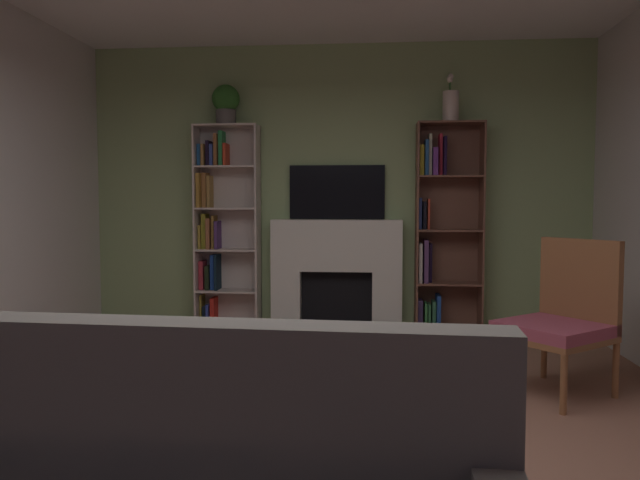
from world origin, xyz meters
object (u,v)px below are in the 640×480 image
object	(u,v)px
potted_plant	(226,103)
coffee_table	(215,456)
fireplace	(336,273)
bookshelf_left	(222,227)
armchair	(562,317)
bookshelf_right	(441,231)
tv	(337,192)
vase_with_flowers	(451,105)

from	to	relation	value
potted_plant	coffee_table	xyz separation A→B (m)	(0.84, -3.65, -1.97)
fireplace	coffee_table	xyz separation A→B (m)	(-0.26, -3.69, -0.29)
bookshelf_left	armchair	distance (m)	3.37
fireplace	bookshelf_right	bearing A→B (deg)	0.36
bookshelf_left	potted_plant	xyz separation A→B (m)	(0.07, -0.06, 1.23)
bookshelf_right	coffee_table	world-z (taller)	bookshelf_right
fireplace	coffee_table	size ratio (longest dim) A/B	1.95
potted_plant	coffee_table	distance (m)	4.24
tv	bookshelf_left	distance (m)	1.22
coffee_table	bookshelf_right	bearing A→B (deg)	70.96
tv	armchair	bearing A→B (deg)	-47.66
fireplace	armchair	xyz separation A→B (m)	(1.66, -1.74, -0.07)
potted_plant	vase_with_flowers	xyz separation A→B (m)	(2.18, 0.00, -0.05)
vase_with_flowers	armchair	world-z (taller)	vase_with_flowers
tv	potted_plant	distance (m)	1.41
fireplace	bookshelf_left	world-z (taller)	bookshelf_left
potted_plant	armchair	xyz separation A→B (m)	(2.75, -1.70, -1.76)
bookshelf_right	vase_with_flowers	bearing A→B (deg)	-32.94
potted_plant	armchair	size ratio (longest dim) A/B	0.37
coffee_table	tv	bearing A→B (deg)	86.13
armchair	fireplace	bearing A→B (deg)	133.63
fireplace	bookshelf_right	distance (m)	1.11
coffee_table	vase_with_flowers	bearing A→B (deg)	69.77
fireplace	bookshelf_left	bearing A→B (deg)	179.15
bookshelf_right	bookshelf_left	bearing A→B (deg)	179.72
bookshelf_right	armchair	distance (m)	1.93
bookshelf_left	coffee_table	size ratio (longest dim) A/B	2.91
vase_with_flowers	armchair	xyz separation A→B (m)	(0.57, -1.70, -1.71)
tv	coffee_table	size ratio (longest dim) A/B	1.33
armchair	bookshelf_left	bearing A→B (deg)	148.07
tv	armchair	xyz separation A→B (m)	(1.66, -1.82, -0.88)
coffee_table	armchair	bearing A→B (deg)	45.46
tv	vase_with_flowers	size ratio (longest dim) A/B	2.06
fireplace	bookshelf_left	size ratio (longest dim) A/B	0.67
vase_with_flowers	coffee_table	distance (m)	4.34
bookshelf_left	tv	bearing A→B (deg)	3.12
bookshelf_right	potted_plant	world-z (taller)	potted_plant
vase_with_flowers	armchair	bearing A→B (deg)	-71.47
fireplace	armchair	bearing A→B (deg)	-46.37
bookshelf_left	vase_with_flowers	size ratio (longest dim) A/B	4.50
tv	bookshelf_right	world-z (taller)	bookshelf_right
bookshelf_right	potted_plant	xyz separation A→B (m)	(-2.11, -0.05, 1.26)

